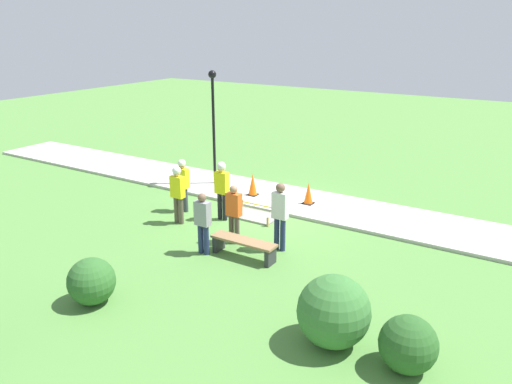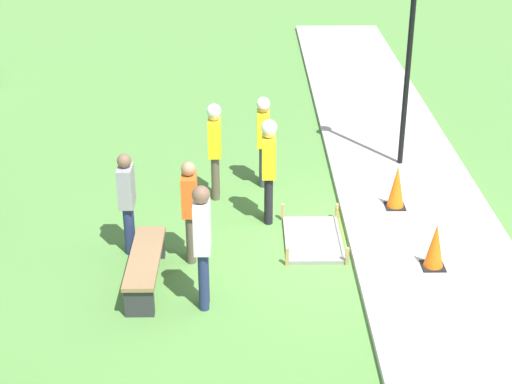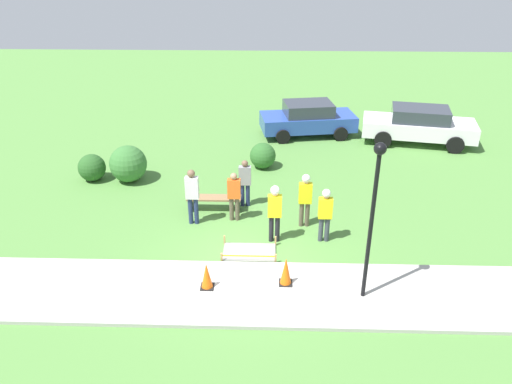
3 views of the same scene
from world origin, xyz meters
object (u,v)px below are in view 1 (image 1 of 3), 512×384
worker_assistant (222,185)px  bystander_in_orange_shirt (234,211)px  bystander_in_gray_shirt (280,212)px  traffic_cone_far_patch (253,184)px  worker_trainee (178,190)px  traffic_cone_near_patch (308,193)px  lamppost_near (213,111)px  bystander_in_white_shirt (203,220)px  park_bench (244,245)px  worker_supervisor (183,181)px

worker_assistant → bystander_in_orange_shirt: 1.75m
bystander_in_orange_shirt → bystander_in_gray_shirt: size_ratio=0.89×
traffic_cone_far_patch → worker_trainee: (0.64, 3.10, 0.57)m
traffic_cone_near_patch → worker_assistant: (1.70, 2.40, 0.63)m
traffic_cone_far_patch → lamppost_near: (1.90, -0.43, 2.25)m
bystander_in_white_shirt → traffic_cone_near_patch: bearing=-99.1°
park_bench → bystander_in_white_shirt: size_ratio=1.07×
worker_assistant → bystander_in_orange_shirt: (-1.26, 1.21, -0.17)m
worker_supervisor → bystander_in_white_shirt: (-2.43, 2.13, -0.07)m
worker_assistant → bystander_in_white_shirt: 2.40m
bystander_in_gray_shirt → bystander_in_white_shirt: (1.55, 1.23, -0.13)m
worker_assistant → bystander_in_white_shirt: size_ratio=1.10×
traffic_cone_near_patch → bystander_in_gray_shirt: bystander_in_gray_shirt is taller
lamppost_near → park_bench: bearing=133.1°
worker_supervisor → bystander_in_white_shirt: 3.23m
worker_trainee → bystander_in_orange_shirt: (-2.19, 0.30, -0.12)m
traffic_cone_near_patch → worker_assistant: bearing=54.7°
worker_assistant → worker_supervisor: bearing=2.3°
worker_supervisor → worker_trainee: bearing=121.7°
traffic_cone_far_patch → worker_supervisor: (1.17, 2.24, 0.52)m
worker_supervisor → bystander_in_gray_shirt: bearing=167.2°
traffic_cone_near_patch → bystander_in_orange_shirt: (0.44, 3.62, 0.47)m
traffic_cone_far_patch → park_bench: (-2.25, 4.01, -0.13)m
worker_assistant → worker_trainee: worker_assistant is taller
worker_trainee → traffic_cone_far_patch: bearing=-101.7°
worker_trainee → bystander_in_gray_shirt: bearing=179.2°
worker_supervisor → lamppost_near: 3.27m
bystander_in_white_shirt → traffic_cone_far_patch: bearing=-74.0°
worker_trainee → lamppost_near: (1.26, -3.52, 1.69)m
worker_supervisor → park_bench: bearing=152.7°
park_bench → bystander_in_gray_shirt: (-0.55, -0.87, 0.71)m
worker_trainee → lamppost_near: lamppost_near is taller
park_bench → bystander_in_gray_shirt: bearing=-122.4°
bystander_in_gray_shirt → lamppost_near: lamppost_near is taller
worker_supervisor → worker_trainee: 1.00m
park_bench → bystander_in_orange_shirt: 1.10m
bystander_in_orange_shirt → bystander_in_gray_shirt: 1.29m
park_bench → worker_trainee: size_ratio=1.00×
worker_assistant → bystander_in_gray_shirt: (-2.52, 0.96, -0.03)m
park_bench → bystander_in_gray_shirt: bystander_in_gray_shirt is taller
traffic_cone_far_patch → bystander_in_gray_shirt: bystander_in_gray_shirt is taller
traffic_cone_far_patch → worker_assistant: 2.29m
traffic_cone_near_patch → bystander_in_white_shirt: size_ratio=0.43×
park_bench → worker_supervisor: worker_supervisor is taller
bystander_in_gray_shirt → bystander_in_white_shirt: bystander_in_gray_shirt is taller
traffic_cone_near_patch → worker_trainee: bearing=51.6°
worker_assistant → worker_trainee: (0.93, 0.91, -0.04)m
traffic_cone_near_patch → traffic_cone_far_patch: (1.99, 0.22, 0.02)m
bystander_in_orange_shirt → bystander_in_white_shirt: 1.02m
traffic_cone_near_patch → lamppost_near: lamppost_near is taller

